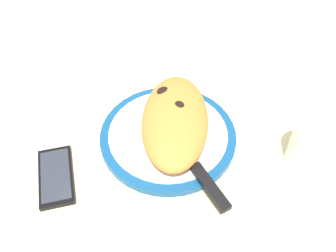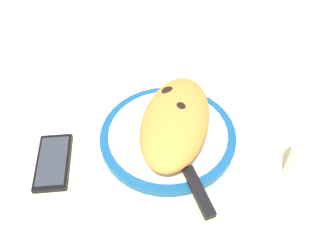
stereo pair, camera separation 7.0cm
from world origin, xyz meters
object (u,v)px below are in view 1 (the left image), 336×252
(plate, at_px, (168,136))
(calzone, at_px, (175,120))
(fork, at_px, (142,132))
(knife, at_px, (199,173))
(smartphone, at_px, (56,176))
(water_glass, at_px, (310,148))

(plate, distance_m, calzone, 0.04)
(fork, height_order, knife, knife)
(calzone, bearing_deg, plate, -59.69)
(knife, distance_m, smartphone, 0.26)
(fork, relative_size, water_glass, 1.80)
(fork, height_order, water_glass, water_glass)
(calzone, bearing_deg, knife, 33.00)
(calzone, relative_size, water_glass, 3.03)
(knife, relative_size, smartphone, 1.44)
(calzone, height_order, knife, calzone)
(calzone, xyz_separation_m, knife, (0.09, 0.06, -0.03))
(smartphone, bearing_deg, knife, 99.66)
(knife, bearing_deg, water_glass, 112.31)
(smartphone, distance_m, water_glass, 0.47)
(knife, bearing_deg, fork, -121.79)
(plate, xyz_separation_m, smartphone, (0.13, -0.19, -0.00))
(fork, relative_size, knife, 0.75)
(fork, xyz_separation_m, knife, (0.08, 0.12, 0.00))
(calzone, xyz_separation_m, smartphone, (0.14, -0.20, -0.04))
(plate, bearing_deg, water_glass, 88.68)
(plate, height_order, knife, knife)
(plate, xyz_separation_m, calzone, (-0.01, 0.01, 0.04))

